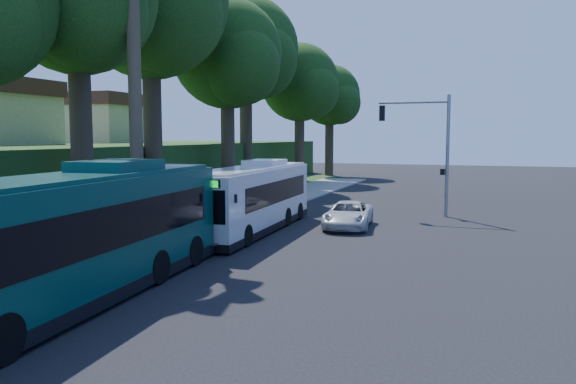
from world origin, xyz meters
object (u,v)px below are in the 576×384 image
at_px(bus_shelter, 138,202).
at_px(white_bus, 253,197).
at_px(teal_bus, 78,234).
at_px(pickup, 348,215).

relative_size(bus_shelter, white_bus, 0.28).
bearing_deg(bus_shelter, teal_bus, -66.41).
height_order(bus_shelter, teal_bus, teal_bus).
relative_size(white_bus, pickup, 2.44).
xyz_separation_m(bus_shelter, white_bus, (3.45, 4.58, -0.13)).
distance_m(white_bus, teal_bus, 12.48).
xyz_separation_m(bus_shelter, pickup, (7.63, 7.16, -1.14)).
height_order(white_bus, pickup, white_bus).
height_order(bus_shelter, pickup, bus_shelter).
bearing_deg(white_bus, pickup, 29.02).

